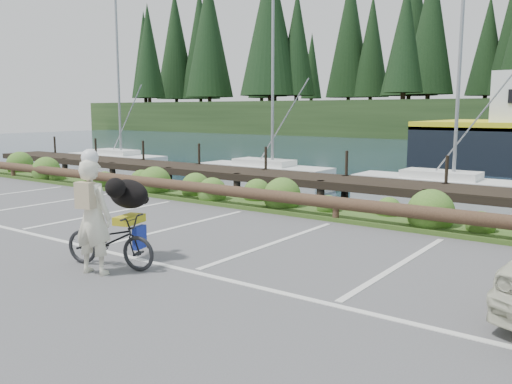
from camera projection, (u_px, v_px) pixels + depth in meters
ground at (208, 266)px, 9.17m from camera, size 72.00×72.00×0.00m
vegetation_strip at (349, 215)px, 13.40m from camera, size 34.00×1.60×0.10m
log_rail at (336, 222)px, 12.85m from camera, size 32.00×0.30×0.60m
bicycle at (110, 241)px, 9.07m from camera, size 1.83×0.99×0.91m
cyclist at (93, 217)px, 8.63m from camera, size 0.77×0.59×1.87m
dog at (128, 194)px, 9.47m from camera, size 0.63×0.96×0.51m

